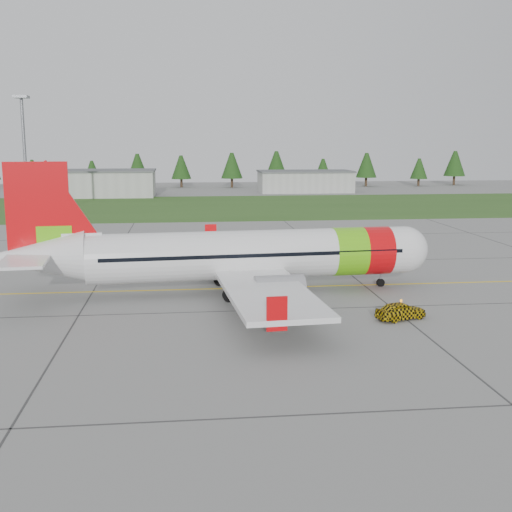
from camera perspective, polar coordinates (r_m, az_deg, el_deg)
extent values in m
plane|color=gray|center=(51.64, 1.21, -4.83)|extent=(320.00, 320.00, 0.00)
cylinder|color=silver|center=(57.00, -0.33, 0.14)|extent=(29.01, 6.48, 4.31)
sphere|color=silver|center=(61.20, 13.04, 0.57)|extent=(4.31, 4.31, 4.31)
cone|color=silver|center=(56.63, -18.82, -0.08)|extent=(8.05, 4.89, 4.31)
cube|color=black|center=(61.27, 13.33, 0.94)|extent=(1.98, 3.00, 0.62)
cylinder|color=#60C50E|center=(59.21, 8.12, 0.41)|extent=(3.20, 4.60, 4.39)
cylinder|color=red|center=(60.11, 10.52, 0.49)|extent=(2.76, 4.57, 4.39)
cube|color=silver|center=(57.13, -0.88, -1.08)|extent=(8.75, 35.76, 0.40)
cube|color=red|center=(74.04, -4.04, 1.98)|extent=(1.34, 0.30, 2.21)
cube|color=red|center=(39.97, 1.87, -5.16)|extent=(1.34, 0.30, 2.21)
cylinder|color=gray|center=(63.41, -0.33, -0.51)|extent=(4.15, 2.62, 2.32)
cylinder|color=gray|center=(51.74, 2.09, -2.98)|extent=(4.15, 2.62, 2.32)
cube|color=red|center=(56.09, -18.82, 3.65)|extent=(5.10, 0.78, 8.41)
cube|color=#60C50E|center=(56.24, -17.45, 1.24)|extent=(2.90, 0.68, 2.66)
cube|color=silver|center=(56.66, -19.39, 0.17)|extent=(4.50, 12.95, 0.24)
cylinder|color=slate|center=(60.84, 11.02, -1.95)|extent=(0.20, 0.20, 1.55)
cylinder|color=black|center=(60.93, 11.01, -2.32)|extent=(0.77, 0.37, 0.75)
cylinder|color=slate|center=(60.19, -2.41, -1.63)|extent=(0.24, 0.24, 2.10)
cylinder|color=black|center=(60.23, -2.83, -2.09)|extent=(1.19, 0.58, 1.15)
cylinder|color=slate|center=(54.21, -1.47, -2.96)|extent=(0.24, 0.24, 2.10)
cylinder|color=black|center=(54.26, -1.93, -3.47)|extent=(1.19, 0.58, 1.15)
imported|color=#E2BB0C|center=(49.77, 12.80, -3.29)|extent=(1.81, 1.97, 4.00)
cube|color=#30561E|center=(132.27, -3.45, 4.41)|extent=(320.00, 50.00, 0.03)
cube|color=gold|center=(59.34, 0.20, -2.83)|extent=(120.00, 0.25, 0.02)
cube|color=#A8A8A3|center=(161.48, -14.74, 6.21)|extent=(32.00, 14.00, 6.00)
cube|color=#A8A8A3|center=(170.72, 4.37, 6.58)|extent=(24.00, 12.00, 5.20)
cylinder|color=slate|center=(110.45, -19.83, 7.87)|extent=(0.50, 0.50, 20.00)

